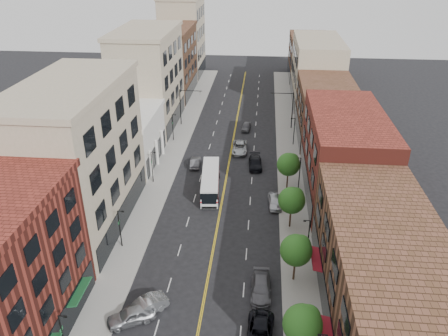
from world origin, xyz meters
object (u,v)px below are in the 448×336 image
(car_lane_a, at_px, (255,163))
(car_lane_b, at_px, (240,147))
(city_bus, at_px, (210,180))
(car_parked_far, at_px, (275,202))
(car_lane_c, at_px, (246,127))
(car_angle_b, at_px, (144,307))
(car_lane_behind, at_px, (195,162))
(car_angle_a, at_px, (131,316))
(car_parked_mid, at_px, (261,288))
(car_parked_near, at_px, (260,333))

(car_lane_a, relative_size, car_lane_b, 0.91)
(city_bus, xyz_separation_m, car_parked_far, (9.40, -3.58, -0.91))
(car_lane_c, bearing_deg, car_lane_b, -89.18)
(car_parked_far, bearing_deg, car_lane_c, 96.25)
(car_angle_b, bearing_deg, car_lane_behind, 137.28)
(car_angle_a, height_order, car_lane_b, car_angle_a)
(car_lane_c, bearing_deg, car_parked_mid, -80.63)
(car_lane_a, bearing_deg, car_lane_b, 113.15)
(car_lane_a, xyz_separation_m, car_lane_c, (-2.20, 15.76, -0.06))
(car_lane_b, bearing_deg, city_bus, -105.78)
(car_parked_far, distance_m, car_lane_b, 18.40)
(car_parked_near, relative_size, car_parked_far, 1.24)
(car_lane_behind, xyz_separation_m, car_lane_c, (7.61, 16.32, -0.00))
(car_angle_a, bearing_deg, city_bus, 142.93)
(city_bus, height_order, car_lane_b, city_bus)
(car_parked_mid, distance_m, car_lane_c, 44.95)
(car_angle_b, distance_m, car_parked_mid, 12.02)
(car_lane_c, bearing_deg, car_parked_near, -81.16)
(car_angle_a, bearing_deg, car_parked_mid, 84.87)
(car_angle_b, distance_m, car_parked_far, 24.80)
(car_lane_behind, bearing_deg, car_lane_b, -142.09)
(city_bus, xyz_separation_m, car_lane_b, (3.50, 13.84, -0.86))
(car_parked_far, height_order, car_lane_a, car_lane_a)
(car_parked_far, bearing_deg, car_lane_b, 104.25)
(car_parked_near, distance_m, car_lane_b, 40.90)
(city_bus, height_order, car_lane_behind, city_bus)
(car_parked_mid, distance_m, car_lane_a, 29.09)
(car_angle_b, height_order, car_lane_c, car_angle_b)
(car_lane_behind, bearing_deg, car_angle_a, 83.89)
(car_angle_a, distance_m, car_lane_c, 50.55)
(city_bus, height_order, car_parked_far, city_bus)
(city_bus, relative_size, car_lane_b, 1.97)
(city_bus, bearing_deg, car_angle_a, -104.97)
(car_angle_b, bearing_deg, car_parked_near, 37.00)
(car_parked_mid, distance_m, car_lane_behind, 30.61)
(car_lane_a, relative_size, car_lane_c, 1.27)
(car_angle_b, relative_size, car_parked_near, 0.90)
(car_angle_a, height_order, car_lane_a, car_angle_a)
(city_bus, relative_size, car_parked_far, 2.57)
(car_angle_a, height_order, car_parked_near, car_angle_a)
(car_angle_b, xyz_separation_m, car_lane_a, (10.00, 32.86, -0.05))
(car_lane_c, bearing_deg, car_lane_a, -77.27)
(car_parked_far, relative_size, car_lane_b, 0.77)
(car_parked_far, height_order, car_lane_c, car_parked_far)
(city_bus, bearing_deg, car_angle_b, -103.32)
(car_lane_a, bearing_deg, car_parked_near, -91.58)
(car_lane_c, bearing_deg, city_bus, -95.17)
(car_lane_b, bearing_deg, car_parked_mid, -84.54)
(city_bus, distance_m, car_parked_far, 10.10)
(city_bus, relative_size, car_parked_mid, 2.20)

